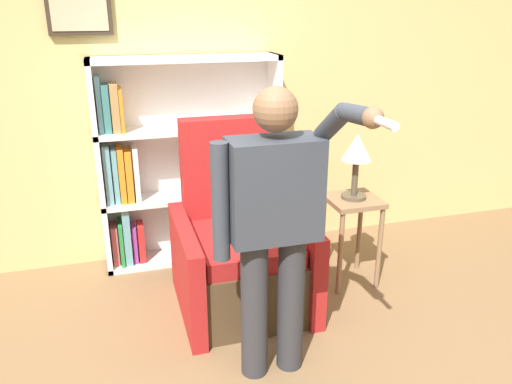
% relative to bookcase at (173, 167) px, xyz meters
% --- Properties ---
extents(wall_back, '(8.00, 0.11, 2.80)m').
position_rel_bookcase_xyz_m(wall_back, '(0.34, 0.16, 0.61)').
color(wall_back, tan).
rests_on(wall_back, ground_plane).
extents(bookcase, '(1.42, 0.28, 1.64)m').
position_rel_bookcase_xyz_m(bookcase, '(0.00, 0.00, 0.00)').
color(bookcase, white).
rests_on(bookcase, ground_plane).
extents(armchair, '(0.87, 0.90, 1.27)m').
position_rel_bookcase_xyz_m(armchair, '(0.34, -0.77, -0.41)').
color(armchair, '#4C3823').
rests_on(armchair, ground_plane).
extents(person_standing, '(0.62, 0.78, 1.63)m').
position_rel_bookcase_xyz_m(person_standing, '(0.33, -1.54, 0.14)').
color(person_standing, '#2D2D33').
rests_on(person_standing, ground_plane).
extents(side_table, '(0.37, 0.37, 0.68)m').
position_rel_bookcase_xyz_m(side_table, '(1.20, -0.74, -0.28)').
color(side_table, '#846647').
rests_on(side_table, ground_plane).
extents(table_lamp, '(0.22, 0.22, 0.48)m').
position_rel_bookcase_xyz_m(table_lamp, '(1.20, -0.74, 0.22)').
color(table_lamp, '#4C4233').
rests_on(table_lamp, side_table).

